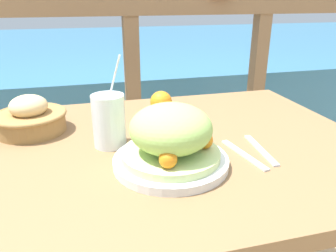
% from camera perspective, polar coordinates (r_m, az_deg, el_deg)
% --- Properties ---
extents(patio_table, '(1.08, 0.85, 0.71)m').
position_cam_1_polar(patio_table, '(0.95, 1.33, -7.97)').
color(patio_table, olive).
rests_on(patio_table, ground_plane).
extents(railing_fence, '(2.80, 0.08, 1.09)m').
position_cam_1_polar(railing_fence, '(1.63, -6.27, 9.59)').
color(railing_fence, brown).
rests_on(railing_fence, ground_plane).
extents(sea_backdrop, '(12.00, 4.00, 0.57)m').
position_cam_1_polar(sea_backdrop, '(4.16, -11.36, 10.21)').
color(sea_backdrop, teal).
rests_on(sea_backdrop, ground_plane).
extents(salad_plate, '(0.27, 0.27, 0.15)m').
position_cam_1_polar(salad_plate, '(0.76, 0.50, -2.45)').
color(salad_plate, silver).
rests_on(salad_plate, patio_table).
extents(drink_glass, '(0.09, 0.09, 0.24)m').
position_cam_1_polar(drink_glass, '(0.88, -10.23, 0.93)').
color(drink_glass, silver).
rests_on(drink_glass, patio_table).
extents(bread_basket, '(0.21, 0.21, 0.11)m').
position_cam_1_polar(bread_basket, '(1.04, -22.85, 1.34)').
color(bread_basket, olive).
rests_on(bread_basket, patio_table).
extents(fork, '(0.05, 0.18, 0.00)m').
position_cam_1_polar(fork, '(0.86, 13.05, -4.86)').
color(fork, silver).
rests_on(fork, patio_table).
extents(knife, '(0.03, 0.18, 0.00)m').
position_cam_1_polar(knife, '(0.89, 15.82, -3.99)').
color(knife, silver).
rests_on(knife, patio_table).
extents(orange_near_basket, '(0.08, 0.08, 0.08)m').
position_cam_1_polar(orange_near_basket, '(1.13, -1.21, 4.21)').
color(orange_near_basket, orange).
rests_on(orange_near_basket, patio_table).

